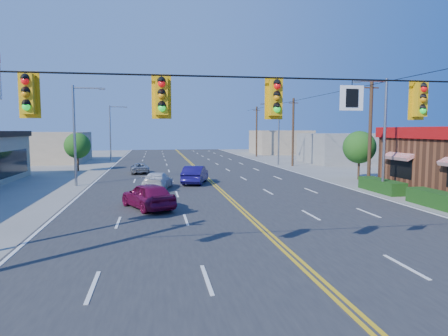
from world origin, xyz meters
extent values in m
plane|color=gray|center=(0.00, 0.00, 0.00)|extent=(160.00, 160.00, 0.00)
cube|color=#2D2D30|center=(0.00, 20.00, 0.03)|extent=(20.00, 120.00, 0.06)
cylinder|color=black|center=(0.00, 0.00, 6.00)|extent=(24.00, 0.05, 0.05)
cube|color=white|center=(1.20, 0.00, 5.45)|extent=(0.75, 0.04, 0.75)
cube|color=#D89E0C|center=(-8.00, 0.00, 5.42)|extent=(0.55, 0.34, 1.25)
cube|color=#D89E0C|center=(-4.50, 0.00, 5.42)|extent=(0.55, 0.34, 1.25)
cube|color=#D89E0C|center=(-1.20, 0.00, 5.42)|extent=(0.55, 0.34, 1.25)
cube|color=#D89E0C|center=(3.50, 0.00, 5.42)|extent=(0.55, 0.34, 1.25)
cube|color=#194214|center=(11.50, 12.00, 0.45)|extent=(1.20, 9.00, 0.90)
cylinder|color=gray|center=(11.00, 14.00, 4.00)|extent=(0.20, 0.20, 8.00)
cylinder|color=gray|center=(9.90, 14.00, 7.80)|extent=(2.20, 0.12, 0.12)
cube|color=gray|center=(8.80, 14.00, 7.75)|extent=(0.50, 0.25, 0.15)
cylinder|color=gray|center=(11.00, 38.00, 4.00)|extent=(0.20, 0.20, 8.00)
cylinder|color=gray|center=(9.90, 38.00, 7.80)|extent=(2.20, 0.12, 0.12)
cube|color=gray|center=(8.80, 38.00, 7.75)|extent=(0.50, 0.25, 0.15)
cylinder|color=gray|center=(-11.00, 22.00, 4.00)|extent=(0.20, 0.20, 8.00)
cylinder|color=gray|center=(-9.90, 22.00, 7.80)|extent=(2.20, 0.12, 0.12)
cube|color=gray|center=(-8.80, 22.00, 7.75)|extent=(0.50, 0.25, 0.15)
cylinder|color=gray|center=(-11.00, 48.00, 4.00)|extent=(0.20, 0.20, 8.00)
cylinder|color=gray|center=(-9.90, 48.00, 7.80)|extent=(2.20, 0.12, 0.12)
cube|color=gray|center=(-8.80, 48.00, 7.75)|extent=(0.50, 0.25, 0.15)
cylinder|color=#47301E|center=(12.20, 18.00, 4.20)|extent=(0.28, 0.28, 8.40)
cylinder|color=#47301E|center=(12.20, 36.00, 4.20)|extent=(0.28, 0.28, 8.40)
cylinder|color=#47301E|center=(12.20, 54.00, 4.20)|extent=(0.28, 0.28, 8.40)
cylinder|color=#47301E|center=(13.50, 22.00, 1.05)|extent=(0.20, 0.20, 2.10)
sphere|color=#235B19|center=(13.50, 22.00, 2.94)|extent=(2.94, 2.94, 2.94)
cylinder|color=#47301E|center=(-13.00, 34.00, 1.00)|extent=(0.20, 0.20, 2.00)
sphere|color=#235B19|center=(-13.00, 34.00, 2.80)|extent=(2.80, 2.80, 2.80)
cube|color=gray|center=(22.00, 40.00, 2.00)|extent=(12.00, 10.00, 4.00)
cube|color=tan|center=(-20.00, 48.00, 2.10)|extent=(11.00, 12.00, 4.20)
cube|color=tan|center=(19.00, 62.00, 2.20)|extent=(10.00, 10.00, 4.40)
imported|color=maroon|center=(-5.14, 11.23, 0.74)|extent=(3.43, 4.70, 1.49)
imported|color=#150E55|center=(-1.45, 21.41, 0.74)|extent=(2.72, 4.76, 1.48)
imported|color=silver|center=(-4.55, 18.80, 0.63)|extent=(2.60, 4.61, 1.26)
imported|color=#9C9DA1|center=(-6.29, 30.22, 0.54)|extent=(2.08, 3.99, 1.07)
camera|label=1|loc=(-4.71, -11.39, 4.48)|focal=32.00mm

